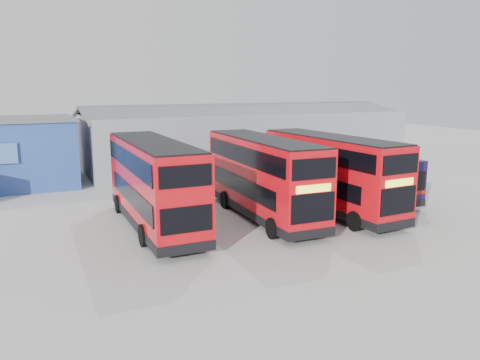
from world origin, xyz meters
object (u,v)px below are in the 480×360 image
Objects in this scene: double_decker_left at (154,185)px; double_decker_centre at (263,178)px; double_decker_right at (330,174)px; single_decker_blue at (349,173)px; maintenance_shed at (243,137)px.

double_decker_centre is at bearing 174.80° from double_decker_left.
double_decker_left is at bearing 170.51° from double_decker_right.
single_decker_blue is (14.42, 2.02, -0.79)m from double_decker_left.
double_decker_right is at bearing -99.36° from maintenance_shed.
maintenance_shed reaches higher than double_decker_right.
double_decker_right is at bearing 39.34° from single_decker_blue.
single_decker_blue is at bearing -86.59° from maintenance_shed.
single_decker_blue is at bearing 36.76° from double_decker_right.
maintenance_shed reaches higher than double_decker_centre.
maintenance_shed is at bearing 69.96° from double_decker_centre.
maintenance_shed is at bearing -86.59° from single_decker_blue.
double_decker_centre is 4.28m from double_decker_right.
maintenance_shed reaches higher than double_decker_left.
double_decker_left is at bearing -127.78° from maintenance_shed.
double_decker_centre is at bearing -112.06° from maintenance_shed.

